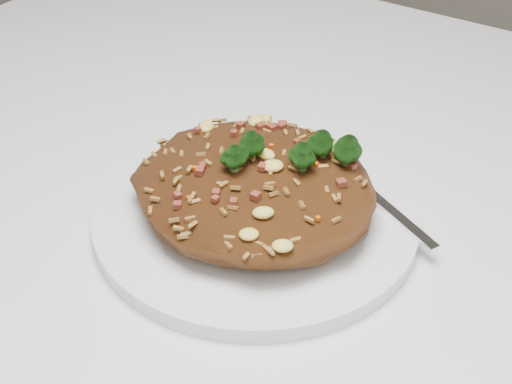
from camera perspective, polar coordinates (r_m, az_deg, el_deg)
dining_table at (r=0.64m, az=10.07°, el=-8.53°), size 1.20×0.80×0.75m
plate at (r=0.56m, az=0.00°, el=-1.78°), size 0.25×0.25×0.01m
fried_rice at (r=0.54m, az=0.12°, el=1.12°), size 0.19×0.18×0.06m
fork at (r=0.57m, az=9.39°, el=-0.29°), size 0.15×0.09×0.00m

